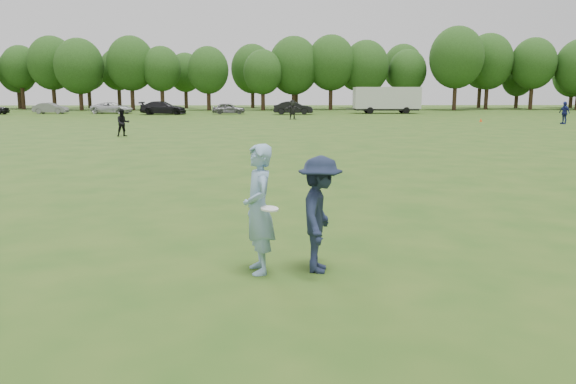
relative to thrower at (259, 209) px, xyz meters
name	(u,v)px	position (x,y,z in m)	size (l,w,h in m)	color
ground	(265,282)	(0.10, -0.51, -1.01)	(200.00, 200.00, 0.00)	#274D15
thrower	(259,209)	(0.00, 0.00, 0.00)	(0.74, 0.49, 2.03)	#82A6C9
defender	(320,214)	(0.96, 0.03, -0.09)	(1.19, 0.68, 1.84)	#1A223A
player_far_a	(123,123)	(-9.18, 26.54, -0.17)	(0.82, 0.64, 1.69)	black
player_far_b	(564,113)	(24.65, 38.69, -0.07)	(1.11, 0.46, 1.89)	navy
player_far_d	(293,110)	(1.93, 46.76, -0.06)	(1.77, 0.56, 1.91)	#252525
car_b	(51,108)	(-27.00, 60.72, -0.35)	(1.40, 4.02, 1.32)	slate
car_c	(112,108)	(-19.66, 60.99, -0.33)	(2.29, 4.96, 1.38)	silver
car_d	(163,108)	(-12.88, 58.02, -0.24)	(2.16, 5.31, 1.54)	black
car_e	(229,108)	(-5.33, 59.27, -0.35)	(1.57, 3.91, 1.33)	slate
car_f	(293,108)	(2.37, 58.16, -0.26)	(1.60, 4.60, 1.52)	black
field_cone	(481,120)	(18.90, 42.26, -0.86)	(0.28, 0.28, 0.30)	#DB3E0B
disc_in_play	(270,209)	(0.17, -0.31, 0.07)	(0.29, 0.29, 0.06)	white
cargo_trailer	(387,99)	(13.89, 60.77, 0.76)	(9.00, 2.75, 3.20)	silver
treeline	(293,67)	(2.91, 76.39, 5.25)	(130.35, 18.39, 11.74)	#332114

